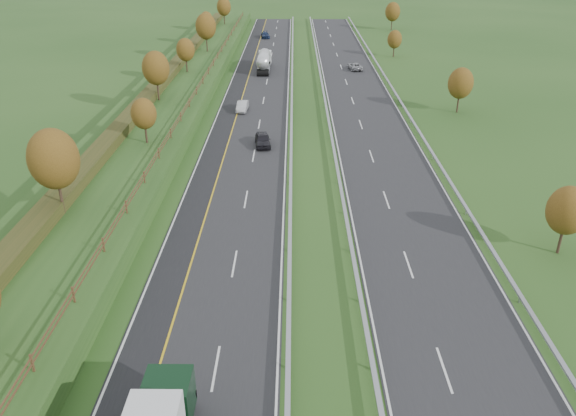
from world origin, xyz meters
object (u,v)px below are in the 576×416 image
Objects in this scene: road_tanker at (264,60)px; car_dark_near at (263,140)px; car_silver_mid at (242,106)px; car_small_far at (265,35)px; car_oncoming at (355,66)px.

road_tanker reaches higher than car_dark_near.
car_silver_mid reaches higher than car_small_far.
car_small_far is at bearing 92.25° from road_tanker.
car_dark_near is 77.26m from car_small_far.
road_tanker is 35.36m from car_small_far.
car_dark_near is at bearing -95.57° from car_small_far.
car_small_far is (-3.23, 77.19, -0.09)m from car_dark_near.
car_oncoming is (17.39, 0.43, -1.17)m from road_tanker.
car_dark_near is 45.07m from car_oncoming.
road_tanker is 27.02m from car_silver_mid.
road_tanker is at bearing 85.76° from car_dark_near.
road_tanker is at bearing 88.03° from car_silver_mid.
car_silver_mid is at bearing -98.46° from car_small_far.
car_oncoming is at bearing -69.68° from car_small_far.
car_oncoming is (18.78, -34.89, -0.03)m from car_small_far.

